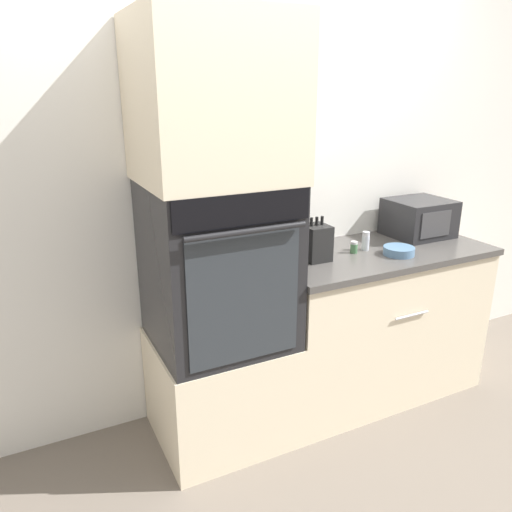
# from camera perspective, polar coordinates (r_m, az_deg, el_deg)

# --- Properties ---
(ground_plane) EXTENTS (12.00, 12.00, 0.00)m
(ground_plane) POSITION_cam_1_polar(r_m,az_deg,el_deg) (2.74, 5.52, -20.90)
(ground_plane) COLOR #6B6056
(wall_back) EXTENTS (8.00, 0.05, 2.50)m
(wall_back) POSITION_cam_1_polar(r_m,az_deg,el_deg) (2.71, -0.72, 8.18)
(wall_back) COLOR silver
(wall_back) RESTS_ON ground_plane
(oven_cabinet_base) EXTENTS (0.66, 0.60, 0.55)m
(oven_cabinet_base) POSITION_cam_1_polar(r_m,az_deg,el_deg) (2.67, -4.02, -14.67)
(oven_cabinet_base) COLOR beige
(oven_cabinet_base) RESTS_ON ground_plane
(wall_oven) EXTENTS (0.63, 0.64, 0.79)m
(wall_oven) POSITION_cam_1_polar(r_m,az_deg,el_deg) (2.37, -4.35, -0.97)
(wall_oven) COLOR black
(wall_oven) RESTS_ON oven_cabinet_base
(oven_cabinet_upper) EXTENTS (0.66, 0.60, 0.70)m
(oven_cabinet_upper) POSITION_cam_1_polar(r_m,az_deg,el_deg) (2.23, -4.88, 17.33)
(oven_cabinet_upper) COLOR beige
(oven_cabinet_upper) RESTS_ON wall_oven
(counter_unit) EXTENTS (1.28, 0.63, 0.89)m
(counter_unit) POSITION_cam_1_polar(r_m,az_deg,el_deg) (3.03, 13.04, -7.23)
(counter_unit) COLOR beige
(counter_unit) RESTS_ON ground_plane
(microwave) EXTENTS (0.36, 0.32, 0.22)m
(microwave) POSITION_cam_1_polar(r_m,az_deg,el_deg) (3.18, 18.10, 4.17)
(microwave) COLOR #232326
(microwave) RESTS_ON counter_unit
(knife_block) EXTENTS (0.13, 0.14, 0.23)m
(knife_block) POSITION_cam_1_polar(r_m,az_deg,el_deg) (2.61, 6.86, 1.54)
(knife_block) COLOR black
(knife_block) RESTS_ON counter_unit
(bowl) EXTENTS (0.17, 0.17, 0.04)m
(bowl) POSITION_cam_1_polar(r_m,az_deg,el_deg) (2.80, 16.01, 0.58)
(bowl) COLOR #517599
(bowl) RESTS_ON counter_unit
(condiment_jar_near) EXTENTS (0.04, 0.04, 0.11)m
(condiment_jar_near) POSITION_cam_1_polar(r_m,az_deg,el_deg) (2.83, 12.42, 1.67)
(condiment_jar_near) COLOR silver
(condiment_jar_near) RESTS_ON counter_unit
(condiment_jar_mid) EXTENTS (0.04, 0.04, 0.06)m
(condiment_jar_mid) POSITION_cam_1_polar(r_m,az_deg,el_deg) (2.77, 11.13, 0.98)
(condiment_jar_mid) COLOR #427047
(condiment_jar_mid) RESTS_ON counter_unit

